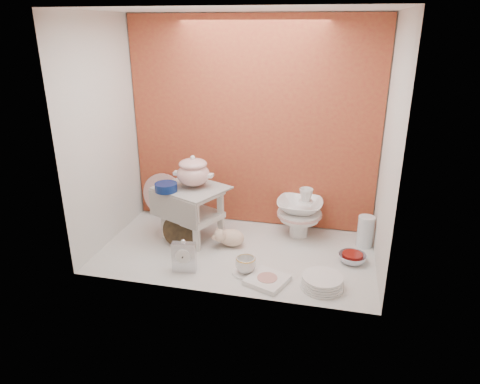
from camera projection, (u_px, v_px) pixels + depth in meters
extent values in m
plane|color=silver|center=(236.00, 251.00, 2.92)|extent=(1.80, 1.80, 0.00)
cube|color=#A65329|center=(253.00, 125.00, 3.10)|extent=(1.80, 0.06, 1.50)
cube|color=silver|center=(102.00, 134.00, 2.84)|extent=(0.06, 1.00, 1.50)
cube|color=silver|center=(391.00, 152.00, 2.46)|extent=(0.06, 1.00, 1.50)
cube|color=white|center=(236.00, 9.00, 2.38)|extent=(1.80, 1.00, 0.06)
cylinder|color=#0B1D54|center=(166.00, 187.00, 2.89)|extent=(0.16, 0.16, 0.06)
imported|color=silver|center=(196.00, 209.00, 3.30)|extent=(0.27, 0.27, 0.22)
cube|color=silver|center=(184.00, 256.00, 2.65)|extent=(0.15, 0.07, 0.21)
ellipsoid|color=beige|center=(232.00, 237.00, 2.96)|extent=(0.25, 0.19, 0.13)
cylinder|color=white|center=(246.00, 272.00, 2.66)|extent=(0.20, 0.20, 0.01)
imported|color=white|center=(246.00, 265.00, 2.64)|extent=(0.13, 0.13, 0.10)
cube|color=white|center=(267.00, 280.00, 2.56)|extent=(0.28, 0.28, 0.03)
cylinder|color=white|center=(322.00, 282.00, 2.50)|extent=(0.25, 0.25, 0.07)
imported|color=silver|center=(352.00, 258.00, 2.77)|extent=(0.20, 0.20, 0.06)
cylinder|color=silver|center=(365.00, 232.00, 2.95)|extent=(0.14, 0.14, 0.22)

